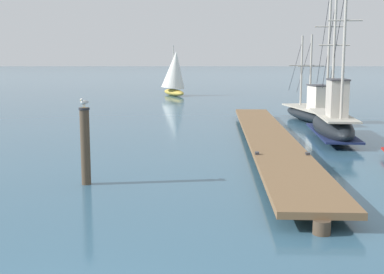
{
  "coord_description": "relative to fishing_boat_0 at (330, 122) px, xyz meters",
  "views": [
    {
      "loc": [
        1.93,
        -5.55,
        3.51
      ],
      "look_at": [
        2.0,
        8.01,
        1.4
      ],
      "focal_mm": 47.94,
      "sensor_mm": 36.0,
      "label": 1
    }
  ],
  "objects": [
    {
      "name": "perched_seagull",
      "position": [
        -8.99,
        -7.8,
        1.53
      ],
      "size": [
        0.21,
        0.37,
        0.26
      ],
      "color": "gold",
      "rests_on": "mooring_piling"
    },
    {
      "name": "floating_dock",
      "position": [
        -2.98,
        -1.63,
        -0.41
      ],
      "size": [
        2.71,
        20.89,
        0.53
      ],
      "color": "brown",
      "rests_on": "ground"
    },
    {
      "name": "distant_sailboat",
      "position": [
        -7.64,
        25.58,
        1.31
      ],
      "size": [
        3.13,
        4.42,
        4.59
      ],
      "color": "gold",
      "rests_on": "ground"
    },
    {
      "name": "mooring_piling",
      "position": [
        -8.99,
        -7.8,
        0.34
      ],
      "size": [
        0.3,
        0.3,
        2.15
      ],
      "color": "#4C3D2D",
      "rests_on": "ground"
    },
    {
      "name": "fishing_boat_0",
      "position": [
        0.0,
        0.0,
        0.0
      ],
      "size": [
        1.97,
        7.77,
        7.1
      ],
      "color": "black",
      "rests_on": "ground"
    },
    {
      "name": "fishing_boat_2",
      "position": [
        0.62,
        6.42,
        -0.21
      ],
      "size": [
        2.66,
        7.07,
        4.75
      ],
      "color": "black",
      "rests_on": "ground"
    }
  ]
}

